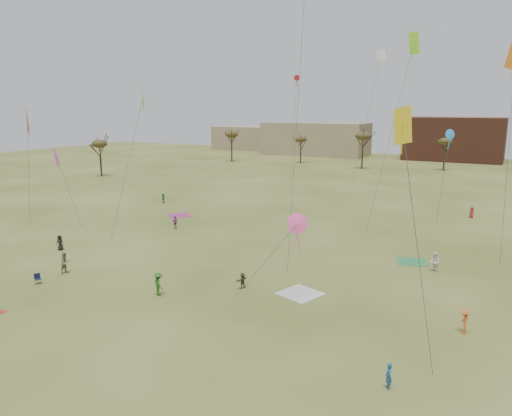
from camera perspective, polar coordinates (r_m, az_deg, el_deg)
The scene contains 20 objects.
ground at distance 37.09m, azimuth -9.11°, elevation -11.76°, with size 260.00×260.00×0.00m, color #41531A.
flyer_near_center at distance 39.56m, azimuth -11.52°, elevation -8.84°, with size 1.22×0.70×1.89m, color #2C6321.
flyer_near_right at distance 28.02m, azimuth 15.49°, elevation -18.70°, with size 0.54×0.35×1.48m, color #1F5891.
spectator_fore_b at distance 46.99m, azimuth -21.75°, elevation -6.06°, with size 0.95×0.74×1.96m, color #897657.
spectator_fore_c at distance 40.29m, azimuth -1.62°, elevation -8.61°, with size 1.25×0.40×1.35m, color #4F4B38.
flyer_mid_a at distance 54.59m, azimuth -22.29°, elevation -3.84°, with size 0.79×0.52×1.62m, color black.
flyer_mid_b at distance 35.63m, azimuth 23.54°, elevation -12.24°, with size 1.07×0.61×1.65m, color orange.
spectator_mid_d at distance 60.14m, azimuth -9.60°, elevation -1.69°, with size 0.95×0.40×1.63m, color purple.
spectator_mid_e at distance 47.05m, azimuth 20.51°, elevation -6.05°, with size 0.87×0.68×1.80m, color white.
flyer_far_a at distance 76.81m, azimuth -10.97°, elevation 1.15°, with size 1.33×0.42×1.44m, color #26744C.
flyer_far_b at distance 71.51m, azimuth 24.28°, elevation -0.47°, with size 0.74×0.48×1.51m, color #B61F31.
blanket_cream at distance 39.53m, azimuth 5.29°, elevation -10.12°, with size 3.02×3.02×0.03m, color silver.
blanket_plum at distance 67.56m, azimuth -9.11°, elevation -0.87°, with size 2.94×2.94×0.03m, color #A63379.
blanket_olive at distance 49.40m, azimuth 18.07°, elevation -6.12°, with size 2.74×2.74×0.03m, color #30864B.
camp_chair_left at distance 45.39m, azimuth -24.52°, elevation -7.89°, with size 0.71×0.69×0.87m.
kites_aloft at distance 58.55m, azimuth 10.06°, elevation 16.80°, with size 52.63×57.58×27.81m.
tree_line at distance 108.74m, azimuth 15.97°, elevation 7.42°, with size 117.44×49.32×8.91m.
building_tan at distance 152.68m, azimuth 7.08°, elevation 8.18°, with size 32.00×14.00×10.00m, color #937F60.
building_brick at distance 147.81m, azimuth 22.53°, elevation 7.63°, with size 26.00×16.00×12.00m, color brown.
building_tan_west at distance 172.14m, azimuth -1.46°, elevation 8.35°, with size 20.00×12.00×8.00m, color #937F60.
Camera 1 is at (21.10, -26.66, 14.83)m, focal length 33.61 mm.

